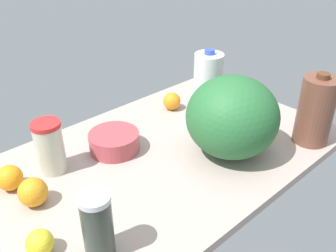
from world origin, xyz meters
TOP-DOWN VIEW (x-y plane):
  - countertop at (0.00, 0.00)cm, footprint 120.00×76.00cm
  - watermelon at (15.24, -14.49)cm, footprint 30.62×30.62cm
  - mixing_bowl at (-13.02, 13.20)cm, footprint 17.31×17.31cm
  - tumbler_cup at (-34.17, 17.20)cm, footprint 9.09×9.09cm
  - shaker_bottle at (-42.03, -21.18)cm, footprint 7.59×7.59cm
  - chocolate_milk_jug at (42.07, -29.72)cm, footprint 12.19×12.19cm
  - milk_jug at (28.83, 8.44)cm, footprint 11.12×11.12cm
  - orange_near_front at (-47.85, 17.33)cm, footprint 7.74×7.74cm
  - orange_by_jug at (-45.78, 6.23)cm, footprint 8.30×8.30cm
  - orange_beside_bowl at (22.31, 21.71)cm, footprint 7.23×7.23cm
  - lemon_far_back at (-52.63, -11.40)cm, footprint 6.76×6.76cm

SIDE VIEW (x-z plane):
  - countertop at x=0.00cm, z-range 0.00..3.00cm
  - mixing_bowl at x=-13.02cm, z-range 3.00..9.59cm
  - lemon_far_back at x=-52.63cm, z-range 3.00..9.76cm
  - orange_beside_bowl at x=22.31cm, z-range 3.00..10.23cm
  - orange_near_front at x=-47.85cm, z-range 3.00..10.74cm
  - orange_by_jug at x=-45.78cm, z-range 3.00..11.30cm
  - tumbler_cup at x=-34.17cm, z-range 3.04..20.44cm
  - shaker_bottle at x=-42.03cm, z-range 3.04..21.05cm
  - chocolate_milk_jug at x=42.07cm, z-range 2.22..28.22cm
  - milk_jug at x=28.83cm, z-range 2.22..29.81cm
  - watermelon at x=15.24cm, z-range 3.00..30.22cm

